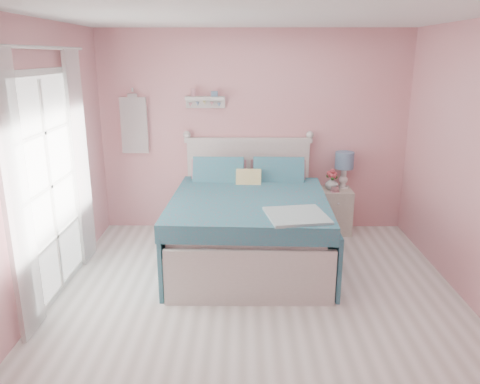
{
  "coord_description": "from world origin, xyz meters",
  "views": [
    {
      "loc": [
        -0.13,
        -3.83,
        2.28
      ],
      "look_at": [
        -0.17,
        1.2,
        0.8
      ],
      "focal_mm": 35.0,
      "sensor_mm": 36.0,
      "label": 1
    }
  ],
  "objects_px": {
    "teacup": "(335,189)",
    "nightstand": "(335,211)",
    "vase": "(332,183)",
    "table_lamp": "(344,163)",
    "bed": "(249,225)"
  },
  "relations": [
    {
      "from": "bed",
      "to": "vase",
      "type": "distance_m",
      "value": 1.4
    },
    {
      "from": "table_lamp",
      "to": "teacup",
      "type": "distance_m",
      "value": 0.38
    },
    {
      "from": "vase",
      "to": "bed",
      "type": "bearing_deg",
      "value": -142.1
    },
    {
      "from": "vase",
      "to": "teacup",
      "type": "bearing_deg",
      "value": -74.43
    },
    {
      "from": "nightstand",
      "to": "table_lamp",
      "type": "relative_size",
      "value": 1.23
    },
    {
      "from": "teacup",
      "to": "nightstand",
      "type": "bearing_deg",
      "value": 71.35
    },
    {
      "from": "nightstand",
      "to": "vase",
      "type": "relative_size",
      "value": 3.37
    },
    {
      "from": "nightstand",
      "to": "vase",
      "type": "xyz_separation_m",
      "value": [
        -0.06,
        -0.0,
        0.38
      ]
    },
    {
      "from": "vase",
      "to": "teacup",
      "type": "height_order",
      "value": "vase"
    },
    {
      "from": "bed",
      "to": "nightstand",
      "type": "relative_size",
      "value": 3.67
    },
    {
      "from": "teacup",
      "to": "table_lamp",
      "type": "bearing_deg",
      "value": 53.42
    },
    {
      "from": "table_lamp",
      "to": "teacup",
      "type": "xyz_separation_m",
      "value": [
        -0.14,
        -0.19,
        -0.3
      ]
    },
    {
      "from": "nightstand",
      "to": "vase",
      "type": "bearing_deg",
      "value": -175.44
    },
    {
      "from": "table_lamp",
      "to": "teacup",
      "type": "height_order",
      "value": "table_lamp"
    },
    {
      "from": "table_lamp",
      "to": "teacup",
      "type": "relative_size",
      "value": 5.07
    }
  ]
}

